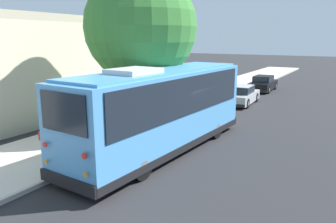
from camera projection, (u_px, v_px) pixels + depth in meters
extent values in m
plane|color=#28282B|center=(181.00, 142.00, 14.60)|extent=(160.00, 160.00, 0.00)
cube|color=beige|center=(114.00, 128.00, 16.49)|extent=(80.00, 4.32, 0.15)
cube|color=#AAA69D|center=(151.00, 135.00, 15.38)|extent=(80.00, 0.14, 0.15)
cube|color=#4C93D1|center=(162.00, 109.00, 13.04)|extent=(9.64, 2.88, 2.97)
cube|color=black|center=(162.00, 141.00, 13.34)|extent=(9.69, 2.93, 0.28)
cube|color=black|center=(162.00, 93.00, 12.90)|extent=(8.87, 2.92, 1.43)
cube|color=black|center=(216.00, 80.00, 16.78)|extent=(0.15, 2.05, 1.50)
cube|color=black|center=(63.00, 113.00, 9.00)|extent=(0.14, 1.88, 1.14)
cube|color=black|center=(216.00, 67.00, 16.62)|extent=(0.14, 1.69, 0.22)
cube|color=#4C93D1|center=(162.00, 71.00, 12.71)|extent=(9.05, 2.63, 0.10)
cube|color=silver|center=(134.00, 71.00, 11.30)|extent=(1.82, 1.42, 0.20)
cube|color=black|center=(215.00, 117.00, 17.22)|extent=(0.23, 2.37, 0.36)
cube|color=black|center=(67.00, 183.00, 9.43)|extent=(0.23, 2.37, 0.36)
cylinder|color=red|center=(45.00, 145.00, 9.63)|extent=(0.04, 0.18, 0.18)
cylinder|color=orange|center=(46.00, 162.00, 9.75)|extent=(0.04, 0.14, 0.14)
cylinder|color=red|center=(84.00, 156.00, 8.71)|extent=(0.04, 0.18, 0.18)
cylinder|color=orange|center=(85.00, 175.00, 8.83)|extent=(0.04, 0.14, 0.14)
cube|color=white|center=(202.00, 112.00, 17.65)|extent=(0.06, 0.32, 0.18)
cube|color=white|center=(229.00, 116.00, 16.80)|extent=(0.06, 0.32, 0.18)
cube|color=black|center=(190.00, 74.00, 17.18)|extent=(0.07, 0.10, 0.24)
cylinder|color=black|center=(178.00, 122.00, 16.16)|extent=(0.95, 0.35, 0.93)
cylinder|color=slate|center=(178.00, 122.00, 16.16)|extent=(0.44, 0.34, 0.42)
cylinder|color=black|center=(215.00, 128.00, 15.05)|extent=(0.95, 0.35, 0.93)
cylinder|color=slate|center=(215.00, 128.00, 15.05)|extent=(0.44, 0.34, 0.42)
cylinder|color=black|center=(97.00, 154.00, 11.71)|extent=(0.95, 0.35, 0.93)
cylinder|color=slate|center=(97.00, 154.00, 11.71)|extent=(0.44, 0.34, 0.42)
cylinder|color=black|center=(141.00, 166.00, 10.61)|extent=(0.95, 0.35, 0.93)
cylinder|color=slate|center=(141.00, 166.00, 10.61)|extent=(0.44, 0.34, 0.42)
cube|color=#A8AAAF|center=(241.00, 97.00, 22.90)|extent=(4.10, 1.91, 0.64)
cube|color=black|center=(241.00, 89.00, 22.69)|extent=(1.97, 1.57, 0.48)
cube|color=#A8AAAF|center=(241.00, 86.00, 22.63)|extent=(1.90, 1.53, 0.05)
cube|color=black|center=(248.00, 96.00, 24.70)|extent=(0.16, 1.67, 0.20)
cube|color=black|center=(232.00, 105.00, 21.20)|extent=(0.16, 1.67, 0.20)
cylinder|color=black|center=(235.00, 96.00, 24.39)|extent=(0.66, 0.23, 0.65)
cylinder|color=slate|center=(235.00, 96.00, 24.39)|extent=(0.30, 0.23, 0.29)
cylinder|color=black|center=(256.00, 97.00, 23.67)|extent=(0.66, 0.23, 0.65)
cylinder|color=slate|center=(256.00, 97.00, 23.67)|extent=(0.30, 0.23, 0.29)
cylinder|color=black|center=(224.00, 101.00, 22.20)|extent=(0.66, 0.23, 0.65)
cylinder|color=slate|center=(224.00, 101.00, 22.20)|extent=(0.30, 0.23, 0.29)
cylinder|color=black|center=(247.00, 103.00, 21.48)|extent=(0.66, 0.23, 0.65)
cylinder|color=slate|center=(247.00, 103.00, 21.48)|extent=(0.30, 0.23, 0.29)
cube|color=black|center=(263.00, 85.00, 28.61)|extent=(4.16, 1.74, 0.66)
cube|color=black|center=(263.00, 79.00, 28.39)|extent=(1.99, 1.47, 0.48)
cube|color=black|center=(263.00, 76.00, 28.34)|extent=(1.91, 1.43, 0.05)
cube|color=black|center=(268.00, 85.00, 30.43)|extent=(0.12, 1.60, 0.20)
cube|color=black|center=(257.00, 91.00, 26.89)|extent=(0.12, 1.60, 0.20)
cylinder|color=black|center=(258.00, 85.00, 30.11)|extent=(0.68, 0.22, 0.68)
cylinder|color=slate|center=(258.00, 85.00, 30.11)|extent=(0.31, 0.23, 0.30)
cylinder|color=black|center=(275.00, 86.00, 29.40)|extent=(0.68, 0.22, 0.68)
cylinder|color=slate|center=(275.00, 86.00, 29.40)|extent=(0.31, 0.23, 0.30)
cylinder|color=black|center=(250.00, 88.00, 27.89)|extent=(0.68, 0.22, 0.68)
cylinder|color=slate|center=(250.00, 88.00, 27.89)|extent=(0.31, 0.23, 0.30)
cylinder|color=black|center=(268.00, 90.00, 27.18)|extent=(0.68, 0.22, 0.68)
cylinder|color=slate|center=(268.00, 90.00, 27.18)|extent=(0.31, 0.23, 0.30)
cylinder|color=brown|center=(142.00, 98.00, 15.97)|extent=(0.38, 0.38, 3.03)
sphere|color=#387A33|center=(141.00, 27.00, 15.24)|extent=(5.26, 5.26, 5.26)
cylinder|color=gray|center=(43.00, 158.00, 10.51)|extent=(0.06, 0.06, 1.18)
cube|color=red|center=(41.00, 136.00, 10.35)|extent=(0.02, 0.22, 0.28)
cylinder|color=gray|center=(86.00, 142.00, 12.11)|extent=(0.06, 0.06, 1.24)
cube|color=red|center=(84.00, 122.00, 11.95)|extent=(0.02, 0.22, 0.28)
cylinder|color=#99999E|center=(199.00, 102.00, 21.17)|extent=(0.22, 0.22, 0.65)
sphere|color=#99999E|center=(200.00, 96.00, 21.08)|extent=(0.20, 0.20, 0.20)
cube|color=#BAAD93|center=(23.00, 15.00, 15.22)|extent=(17.12, 0.30, 0.40)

